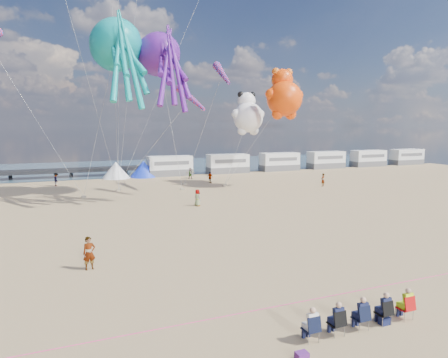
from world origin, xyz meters
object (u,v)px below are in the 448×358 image
beachgoer_5 (323,180)px  sandbag_c (225,185)px  sandbag_d (184,184)px  motorhome_4 (368,158)px  beachgoer_2 (56,179)px  windsock_right (191,98)px  motorhome_3 (326,160)px  tent_white (116,170)px  spectator_row (360,313)px  beachgoer_6 (197,198)px  kite_panda (248,117)px  tent_blue (144,169)px  beachgoer_3 (210,177)px  standing_person (89,253)px  cooler_navy (384,321)px  sandbag_e (119,190)px  sandbag_b (182,189)px  motorhome_1 (228,164)px  windsock_mid (222,74)px  cooler_purple (302,357)px  motorhome_0 (170,166)px  motorhome_5 (407,157)px  kite_teddy_orange (284,99)px  motorhome_2 (279,162)px  sandbag_a (84,197)px  beachgoer_4 (190,173)px  kite_octopus_purple (158,55)px  kite_octopus_teal (116,45)px

beachgoer_5 → sandbag_c: size_ratio=3.25×
sandbag_d → motorhome_4: bearing=14.4°
motorhome_4 → sandbag_c: (-34.30, -13.00, -1.39)m
beachgoer_2 → beachgoer_5: beachgoer_2 is taller
beachgoer_2 → windsock_right: bearing=-143.1°
motorhome_3 → sandbag_c: bearing=-152.3°
tent_white → spectator_row: tent_white is taller
beachgoer_6 → kite_panda: (10.73, 11.52, 7.83)m
tent_blue → windsock_right: bearing=-83.2°
spectator_row → beachgoer_3: bearing=78.2°
beachgoer_2 → beachgoer_5: bearing=-123.7°
standing_person → beachgoer_5: size_ratio=1.10×
motorhome_3 → cooler_navy: (-32.34, -47.86, -1.35)m
standing_person → sandbag_c: standing_person is taller
sandbag_d → sandbag_e: same height
sandbag_b → tent_blue: bearing=98.4°
beachgoer_5 → spectator_row: bearing=24.2°
motorhome_1 → motorhome_4: same height
sandbag_c → beachgoer_3: bearing=102.2°
beachgoer_5 → windsock_mid: size_ratio=0.26×
cooler_purple → tent_white: bearing=89.9°
motorhome_0 → spectator_row: bearing=-95.9°
motorhome_5 → beachgoer_2: size_ratio=4.01×
kite_teddy_orange → motorhome_0: bearing=123.0°
motorhome_0 → motorhome_1: (9.50, 0.00, 0.00)m
motorhome_2 → sandbag_d: bearing=-153.2°
motorhome_1 → sandbag_e: motorhome_1 is taller
spectator_row → beachgoer_5: (20.06, 30.12, 0.16)m
motorhome_4 → beachgoer_6: 47.58m
standing_person → motorhome_5: bearing=20.7°
motorhome_2 → tent_blue: motorhome_2 is taller
spectator_row → sandbag_b: (2.97, 34.15, -0.54)m
beachgoer_6 → sandbag_b: beachgoer_6 is taller
sandbag_a → sandbag_e: bearing=39.3°
beachgoer_4 → sandbag_a: bearing=-153.3°
motorhome_1 → windsock_mid: 20.73m
motorhome_3 → tent_white: motorhome_3 is taller
motorhome_2 → cooler_navy: size_ratio=17.37×
sandbag_a → windsock_right: bearing=-11.6°
motorhome_3 → beachgoer_4: (-26.66, -4.47, -0.71)m
beachgoer_2 → motorhome_1: bearing=-90.5°
beachgoer_4 → motorhome_2: bearing=6.2°
motorhome_5 → tent_white: 55.50m
motorhome_3 → sandbag_b: (-30.50, -13.65, -1.39)m
beachgoer_4 → kite_octopus_purple: size_ratio=0.14×
cooler_purple → kite_teddy_orange: 38.09m
tent_white → cooler_navy: size_ratio=10.53×
motorhome_1 → kite_octopus_purple: size_ratio=0.60×
standing_person → beachgoer_4: bearing=53.8°
beachgoer_3 → kite_octopus_teal: 20.22m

